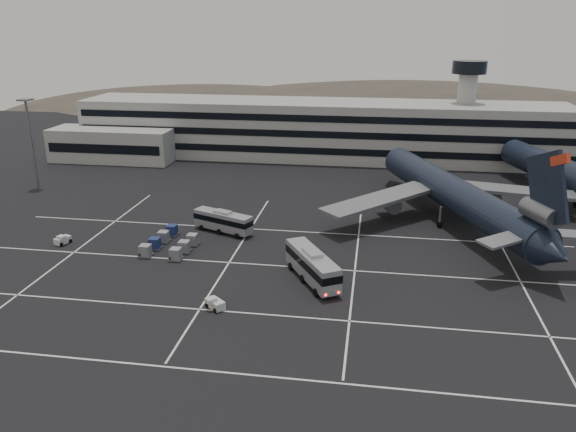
# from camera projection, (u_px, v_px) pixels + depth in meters

# --- Properties ---
(ground) EXTENTS (260.00, 260.00, 0.00)m
(ground) POSITION_uv_depth(u_px,v_px,m) (265.00, 277.00, 76.04)
(ground) COLOR black
(ground) RESTS_ON ground
(lane_markings) EXTENTS (90.00, 55.62, 0.01)m
(lane_markings) POSITION_uv_depth(u_px,v_px,m) (272.00, 275.00, 76.57)
(lane_markings) COLOR silver
(lane_markings) RESTS_ON ground
(terminal) EXTENTS (125.00, 26.00, 24.00)m
(terminal) POSITION_uv_depth(u_px,v_px,m) (308.00, 130.00, 140.53)
(terminal) COLOR gray
(terminal) RESTS_ON ground
(hills) EXTENTS (352.00, 180.00, 44.00)m
(hills) POSITION_uv_depth(u_px,v_px,m) (386.00, 134.00, 235.89)
(hills) COLOR #38332B
(hills) RESTS_ON ground
(lightpole_left) EXTENTS (2.40, 2.40, 18.28)m
(lightpole_left) POSITION_uv_depth(u_px,v_px,m) (30.00, 131.00, 112.89)
(lightpole_left) COLOR slate
(lightpole_left) RESTS_ON ground
(trijet_main) EXTENTS (44.22, 55.46, 18.08)m
(trijet_main) POSITION_uv_depth(u_px,v_px,m) (455.00, 194.00, 94.50)
(trijet_main) COLOR black
(trijet_main) RESTS_ON ground
(bus_near) EXTENTS (8.68, 12.06, 4.35)m
(bus_near) POSITION_uv_depth(u_px,v_px,m) (312.00, 264.00, 74.24)
(bus_near) COLOR #A1A4A9
(bus_near) RESTS_ON ground
(bus_far) EXTENTS (10.63, 6.30, 3.71)m
(bus_far) POSITION_uv_depth(u_px,v_px,m) (223.00, 221.00, 91.58)
(bus_far) COLOR #A1A4A9
(bus_far) RESTS_ON ground
(tug_a) EXTENTS (2.16, 2.72, 1.54)m
(tug_a) POSITION_uv_depth(u_px,v_px,m) (62.00, 240.00, 87.13)
(tug_a) COLOR beige
(tug_a) RESTS_ON ground
(tug_b) EXTENTS (2.77, 2.67, 1.55)m
(tug_b) POSITION_uv_depth(u_px,v_px,m) (216.00, 304.00, 67.51)
(tug_b) COLOR beige
(tug_b) RESTS_ON ground
(uld_cluster) EXTENTS (7.51, 11.55, 1.80)m
(uld_cluster) POSITION_uv_depth(u_px,v_px,m) (170.00, 243.00, 85.38)
(uld_cluster) COLOR #2D2D30
(uld_cluster) RESTS_ON ground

